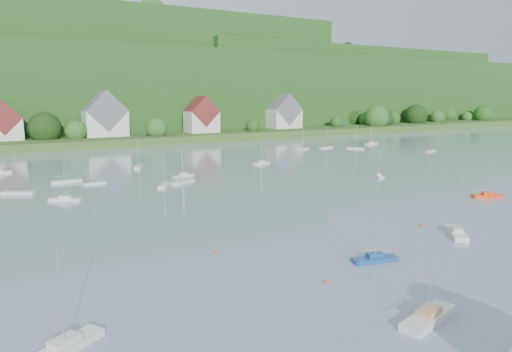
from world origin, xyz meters
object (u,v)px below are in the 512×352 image
at_px(near_sailboat_5, 487,195).
at_px(near_sailboat_6, 65,346).
at_px(near_sailboat_3, 456,232).
at_px(near_sailboat_2, 428,316).
at_px(near_sailboat_1, 375,258).

bearing_deg(near_sailboat_5, near_sailboat_6, -142.46).
bearing_deg(near_sailboat_6, near_sailboat_5, -18.97).
xyz_separation_m(near_sailboat_3, near_sailboat_5, (25.83, 12.76, -0.03)).
distance_m(near_sailboat_2, near_sailboat_5, 56.52).
xyz_separation_m(near_sailboat_2, near_sailboat_3, (23.44, 14.93, -0.01)).
xyz_separation_m(near_sailboat_5, near_sailboat_6, (-77.00, -17.23, 0.02)).
xyz_separation_m(near_sailboat_2, near_sailboat_6, (-27.73, 10.46, -0.02)).
height_order(near_sailboat_2, near_sailboat_3, near_sailboat_2).
relative_size(near_sailboat_1, near_sailboat_6, 0.86).
distance_m(near_sailboat_1, near_sailboat_6, 34.15).
height_order(near_sailboat_2, near_sailboat_5, near_sailboat_2).
bearing_deg(near_sailboat_2, near_sailboat_6, 144.93).
bearing_deg(near_sailboat_3, near_sailboat_5, -23.50).
bearing_deg(near_sailboat_5, near_sailboat_2, -125.73).
relative_size(near_sailboat_3, near_sailboat_5, 1.13).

